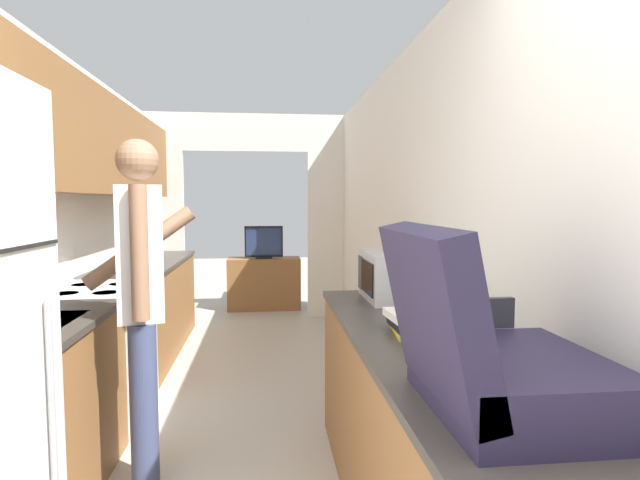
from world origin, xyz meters
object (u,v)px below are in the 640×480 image
at_px(book_stack, 417,323).
at_px(tv_cabinet, 264,283).
at_px(microwave, 398,276).
at_px(knife, 116,273).
at_px(range_oven, 97,353).
at_px(television, 264,243).
at_px(person, 141,305).
at_px(suitcase, 487,358).

height_order(book_stack, tv_cabinet, book_stack).
xyz_separation_m(microwave, knife, (-1.94, 1.24, -0.13)).
relative_size(microwave, knife, 1.54).
height_order(range_oven, tv_cabinet, range_oven).
xyz_separation_m(range_oven, television, (1.09, 3.29, 0.45)).
xyz_separation_m(person, book_stack, (1.24, -0.44, -0.02)).
relative_size(person, book_stack, 5.67).
distance_m(microwave, book_stack, 0.78).
bearing_deg(person, microwave, -89.27).
height_order(suitcase, microwave, suitcase).
height_order(television, knife, television).
distance_m(suitcase, book_stack, 0.79).
xyz_separation_m(person, suitcase, (1.19, -1.22, 0.08)).
distance_m(suitcase, tv_cabinet, 5.52).
xyz_separation_m(tv_cabinet, knife, (-1.15, -2.66, 0.54)).
relative_size(person, microwave, 3.64).
distance_m(suitcase, knife, 3.30).
relative_size(range_oven, television, 2.02).
xyz_separation_m(book_stack, knife, (-1.81, 2.00, -0.04)).
xyz_separation_m(range_oven, tv_cabinet, (1.09, 3.33, -0.10)).
bearing_deg(tv_cabinet, television, -90.00).
xyz_separation_m(person, television, (0.58, 4.19, -0.05)).
xyz_separation_m(range_oven, book_stack, (1.76, -1.33, 0.48)).
height_order(range_oven, knife, range_oven).
bearing_deg(television, microwave, -78.48).
bearing_deg(microwave, range_oven, 163.13).
height_order(person, suitcase, person).
relative_size(microwave, book_stack, 1.56).
height_order(person, microwave, person).
bearing_deg(television, knife, -113.74).
distance_m(tv_cabinet, television, 0.56).
relative_size(television, knife, 1.63).
xyz_separation_m(suitcase, tv_cabinet, (-0.61, 5.45, -0.69)).
bearing_deg(range_oven, book_stack, -37.19).
distance_m(range_oven, book_stack, 2.26).
bearing_deg(range_oven, person, -60.15).
relative_size(range_oven, suitcase, 1.80).
distance_m(range_oven, microwave, 2.05).
bearing_deg(knife, microwave, -11.00).
distance_m(range_oven, knife, 0.80).
distance_m(television, knife, 2.86).
relative_size(suitcase, television, 1.12).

